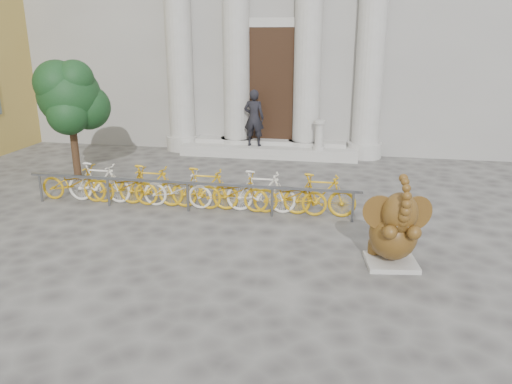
% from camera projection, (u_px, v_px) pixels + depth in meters
% --- Properties ---
extents(ground, '(80.00, 80.00, 0.00)m').
position_uv_depth(ground, '(178.00, 284.00, 8.32)').
color(ground, '#474442').
rests_on(ground, ground).
extents(entrance_steps, '(6.00, 1.20, 0.36)m').
position_uv_depth(entrance_steps, '(269.00, 150.00, 17.07)').
color(entrance_steps, '#A8A59E').
rests_on(entrance_steps, ground).
extents(elephant_statue, '(1.18, 1.37, 1.78)m').
position_uv_depth(elephant_statue, '(394.00, 232.00, 8.82)').
color(elephant_statue, '#A8A59E').
rests_on(elephant_statue, ground).
extents(bike_rack, '(8.00, 0.53, 1.00)m').
position_uv_depth(bike_rack, '(190.00, 188.00, 11.85)').
color(bike_rack, slate).
rests_on(bike_rack, ground).
extents(tree, '(1.93, 1.76, 3.35)m').
position_uv_depth(tree, '(70.00, 97.00, 13.62)').
color(tree, '#332114').
rests_on(tree, ground).
extents(pedestrian, '(0.70, 0.48, 1.89)m').
position_uv_depth(pedestrian, '(254.00, 118.00, 16.68)').
color(pedestrian, black).
rests_on(pedestrian, entrance_steps).
extents(balustrade_post, '(0.39, 0.39, 0.95)m').
position_uv_depth(balustrade_post, '(319.00, 136.00, 16.30)').
color(balustrade_post, '#A8A59E').
rests_on(balustrade_post, entrance_steps).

